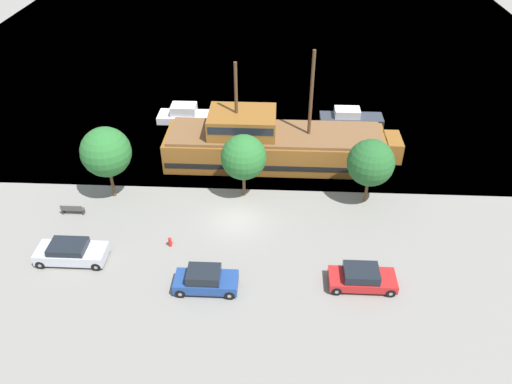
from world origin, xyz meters
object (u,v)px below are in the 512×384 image
at_px(parked_car_curb_front, 71,252).
at_px(fire_hydrant, 170,241).
at_px(moored_boat_outer, 350,119).
at_px(parked_car_curb_rear, 206,280).
at_px(pirate_ship, 273,144).
at_px(parked_car_curb_mid, 362,278).
at_px(moored_boat_dockside, 188,115).
at_px(bench_promenade_east, 72,209).

height_order(parked_car_curb_front, fire_hydrant, parked_car_curb_front).
distance_m(moored_boat_outer, parked_car_curb_rear, 25.29).
relative_size(moored_boat_outer, fire_hydrant, 8.03).
xyz_separation_m(pirate_ship, moored_boat_outer, (7.55, 7.08, -1.06)).
relative_size(parked_car_curb_rear, fire_hydrant, 5.22).
relative_size(parked_car_curb_mid, fire_hydrant, 5.54).
bearing_deg(moored_boat_dockside, parked_car_curb_front, -102.46).
distance_m(pirate_ship, moored_boat_outer, 10.41).
bearing_deg(bench_promenade_east, parked_car_curb_front, -70.80).
height_order(moored_boat_outer, parked_car_curb_rear, moored_boat_outer).
xyz_separation_m(parked_car_curb_mid, fire_hydrant, (-12.90, 3.17, -0.29)).
bearing_deg(moored_boat_outer, parked_car_curb_front, -135.54).
relative_size(moored_boat_dockside, parked_car_curb_rear, 1.54).
relative_size(parked_car_curb_front, fire_hydrant, 6.09).
bearing_deg(parked_car_curb_rear, parked_car_curb_mid, 4.27).
bearing_deg(fire_hydrant, moored_boat_dockside, 95.42).
bearing_deg(fire_hydrant, moored_boat_outer, 52.25).
xyz_separation_m(parked_car_curb_front, bench_promenade_east, (-1.74, 5.00, -0.29)).
bearing_deg(moored_boat_outer, parked_car_curb_rear, -116.84).
relative_size(pirate_ship, parked_car_curb_front, 4.33).
relative_size(pirate_ship, bench_promenade_east, 11.97).
bearing_deg(bench_promenade_east, fire_hydrant, -21.90).
distance_m(pirate_ship, moored_boat_dockside, 11.39).
xyz_separation_m(moored_boat_outer, parked_car_curb_front, (-20.80, -20.41, 0.06)).
height_order(moored_boat_outer, parked_car_curb_front, moored_boat_outer).
relative_size(moored_boat_dockside, parked_car_curb_mid, 1.45).
bearing_deg(parked_car_curb_rear, pirate_ship, 75.98).
distance_m(parked_car_curb_front, parked_car_curb_mid, 19.30).
xyz_separation_m(pirate_ship, parked_car_curb_front, (-13.24, -13.33, -1.01)).
distance_m(parked_car_curb_front, parked_car_curb_rear, 9.62).
bearing_deg(parked_car_curb_rear, bench_promenade_east, 147.23).
distance_m(moored_boat_dockside, bench_promenade_east, 16.84).
height_order(moored_boat_dockside, parked_car_curb_mid, moored_boat_dockside).
distance_m(pirate_ship, bench_promenade_east, 17.19).
height_order(pirate_ship, moored_boat_outer, pirate_ship).
bearing_deg(fire_hydrant, parked_car_curb_rear, -52.20).
distance_m(fire_hydrant, bench_promenade_east, 8.72).
distance_m(pirate_ship, parked_car_curb_rear, 15.99).
bearing_deg(pirate_ship, parked_car_curb_rear, -104.02).
bearing_deg(fire_hydrant, pirate_ship, 59.23).
relative_size(moored_boat_dockside, bench_promenade_east, 3.66).
distance_m(pirate_ship, fire_hydrant, 13.54).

